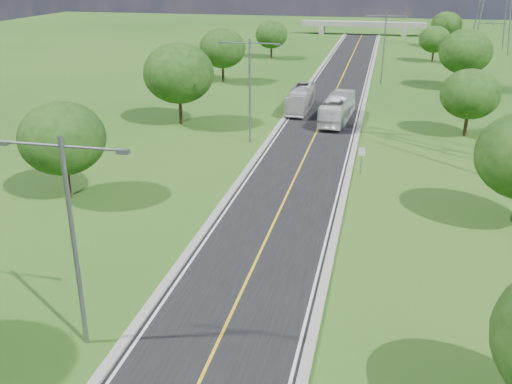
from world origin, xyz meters
TOP-DOWN VIEW (x-y plane):
  - ground at (0.00, 60.00)m, footprint 260.00×260.00m
  - road at (0.00, 66.00)m, footprint 8.00×150.00m
  - curb_left at (-4.25, 66.00)m, footprint 0.50×150.00m
  - curb_right at (4.25, 66.00)m, footprint 0.50×150.00m
  - speed_limit_sign at (5.20, 37.98)m, footprint 0.55×0.09m
  - overpass at (0.00, 140.00)m, footprint 30.00×3.00m
  - streetlight_near_left at (-6.00, 12.00)m, footprint 5.90×0.25m
  - streetlight_mid_left at (-6.00, 45.00)m, footprint 5.90×0.25m
  - streetlight_far_right at (6.00, 78.00)m, footprint 5.90×0.25m
  - tree_lb at (-16.00, 28.00)m, footprint 6.30×6.30m
  - tree_lc at (-15.00, 50.00)m, footprint 7.56×7.56m
  - tree_ld at (-17.00, 74.00)m, footprint 6.72×6.72m
  - tree_le at (-14.50, 98.00)m, footprint 5.88×5.88m
  - tree_rc at (15.00, 52.00)m, footprint 5.88×5.88m
  - tree_rd at (17.00, 76.00)m, footprint 7.14×7.14m
  - tree_re at (14.50, 100.00)m, footprint 5.46×5.46m
  - tree_rf at (18.00, 120.00)m, footprint 6.30×6.30m
  - bus_outbound at (1.69, 54.69)m, footprint 3.27×10.58m
  - bus_inbound at (-3.08, 58.95)m, footprint 2.38×9.80m

SIDE VIEW (x-z plane):
  - ground at x=0.00m, z-range 0.00..0.00m
  - road at x=0.00m, z-range 0.00..0.06m
  - curb_left at x=-4.25m, z-range 0.00..0.22m
  - curb_right at x=4.25m, z-range 0.00..0.22m
  - bus_inbound at x=-3.08m, z-range 0.06..2.78m
  - bus_outbound at x=1.69m, z-range 0.06..2.96m
  - speed_limit_sign at x=5.20m, z-range 0.40..2.80m
  - overpass at x=0.00m, z-range 0.81..4.01m
  - tree_re at x=14.50m, z-range 0.85..7.20m
  - tree_le at x=-14.50m, z-range 0.91..7.75m
  - tree_rc at x=15.00m, z-range 0.91..7.75m
  - tree_lb at x=-16.00m, z-range 0.98..8.31m
  - tree_rf at x=18.00m, z-range 0.98..8.31m
  - tree_ld at x=-17.00m, z-range 1.05..8.86m
  - tree_rd at x=17.00m, z-range 1.11..9.42m
  - tree_lc at x=-15.00m, z-range 1.18..9.97m
  - streetlight_near_left at x=-6.00m, z-range 0.94..10.94m
  - streetlight_mid_left at x=-6.00m, z-range 0.94..10.94m
  - streetlight_far_right at x=6.00m, z-range 0.94..10.94m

